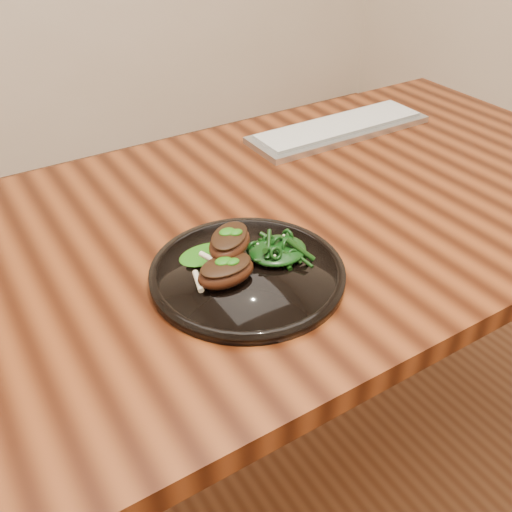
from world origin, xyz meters
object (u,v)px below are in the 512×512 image
(lamb_chop_front, at_px, (226,271))
(greens_heap, at_px, (278,247))
(desk, at_px, (265,252))
(keyboard, at_px, (339,128))
(plate, at_px, (247,273))

(lamb_chop_front, xyz_separation_m, greens_heap, (0.10, 0.02, -0.00))
(desk, bearing_deg, keyboard, 32.52)
(desk, bearing_deg, lamb_chop_front, -137.78)
(desk, xyz_separation_m, greens_heap, (-0.07, -0.14, 0.12))
(lamb_chop_front, distance_m, keyboard, 0.64)
(plate, height_order, keyboard, keyboard)
(desk, distance_m, greens_heap, 0.19)
(desk, height_order, lamb_chop_front, lamb_chop_front)
(plate, height_order, lamb_chop_front, lamb_chop_front)
(lamb_chop_front, height_order, greens_heap, lamb_chop_front)
(plate, distance_m, lamb_chop_front, 0.05)
(desk, height_order, plate, plate)
(desk, relative_size, greens_heap, 16.99)
(greens_heap, relative_size, keyboard, 0.21)
(desk, distance_m, plate, 0.21)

